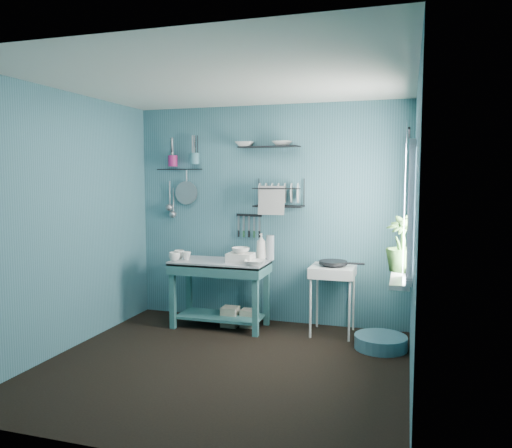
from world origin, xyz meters
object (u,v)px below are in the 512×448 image
(work_counter, at_px, (220,294))
(wash_tub, at_px, (241,258))
(colander, at_px, (186,193))
(storage_tin_large, at_px, (230,317))
(mug_mid, at_px, (187,256))
(hotplate_stand, at_px, (333,300))
(utensil_cup_magenta, at_px, (173,161))
(dish_rack, at_px, (279,193))
(utensil_cup_teal, at_px, (195,159))
(frying_pan, at_px, (333,262))
(mug_right, at_px, (179,254))
(potted_plant, at_px, (402,243))
(water_bottle, at_px, (270,248))
(soap_bottle, at_px, (261,247))
(mug_left, at_px, (174,257))
(floor_basin, at_px, (381,342))
(storage_tin_small, at_px, (248,318))

(work_counter, distance_m, wash_tub, 0.49)
(colander, xyz_separation_m, storage_tin_large, (0.67, -0.31, -1.38))
(mug_mid, distance_m, wash_tub, 0.63)
(mug_mid, height_order, storage_tin_large, mug_mid)
(work_counter, relative_size, hotplate_stand, 1.44)
(utensil_cup_magenta, bearing_deg, dish_rack, -2.16)
(work_counter, bearing_deg, utensil_cup_teal, 141.18)
(frying_pan, bearing_deg, mug_right, -176.37)
(utensil_cup_magenta, height_order, potted_plant, utensil_cup_magenta)
(water_bottle, relative_size, utensil_cup_teal, 2.15)
(soap_bottle, distance_m, water_bottle, 0.10)
(mug_mid, xyz_separation_m, potted_plant, (2.33, -0.41, 0.28))
(mug_mid, xyz_separation_m, storage_tin_large, (0.48, 0.11, -0.69))
(water_bottle, bearing_deg, potted_plant, -25.95)
(wash_tub, distance_m, potted_plant, 1.78)
(mug_left, distance_m, mug_mid, 0.14)
(frying_pan, bearing_deg, storage_tin_large, -176.97)
(dish_rack, relative_size, utensil_cup_magenta, 4.23)
(mug_mid, relative_size, utensil_cup_magenta, 0.77)
(potted_plant, bearing_deg, utensil_cup_teal, 161.46)
(hotplate_stand, distance_m, floor_basin, 0.69)
(mug_mid, height_order, utensil_cup_teal, utensil_cup_teal)
(hotplate_stand, distance_m, storage_tin_large, 1.18)
(utensil_cup_magenta, bearing_deg, storage_tin_large, -18.50)
(mug_mid, distance_m, water_bottle, 0.95)
(utensil_cup_magenta, relative_size, utensil_cup_teal, 1.00)
(hotplate_stand, bearing_deg, mug_mid, -164.69)
(mug_right, xyz_separation_m, potted_plant, (2.45, -0.47, 0.28))
(mug_mid, distance_m, storage_tin_large, 0.85)
(work_counter, relative_size, dish_rack, 1.93)
(mug_right, height_order, wash_tub, wash_tub)
(mug_mid, xyz_separation_m, mug_right, (-0.12, 0.06, 0.00))
(soap_bottle, xyz_separation_m, storage_tin_small, (-0.12, -0.12, -0.80))
(dish_rack, bearing_deg, utensil_cup_magenta, -178.95)
(soap_bottle, height_order, utensil_cup_teal, utensil_cup_teal)
(mug_mid, height_order, colander, colander)
(storage_tin_large, distance_m, floor_basin, 1.69)
(hotplate_stand, bearing_deg, floor_basin, -22.70)
(soap_bottle, bearing_deg, frying_pan, -6.19)
(mug_left, relative_size, mug_mid, 1.23)
(work_counter, bearing_deg, wash_tub, -6.86)
(mug_mid, distance_m, frying_pan, 1.63)
(soap_bottle, distance_m, floor_basin, 1.64)
(mug_right, bearing_deg, storage_tin_small, 5.71)
(potted_plant, bearing_deg, storage_tin_large, 164.16)
(mug_mid, height_order, water_bottle, water_bottle)
(water_bottle, bearing_deg, work_counter, -157.07)
(work_counter, height_order, soap_bottle, soap_bottle)
(hotplate_stand, relative_size, colander, 2.64)
(colander, xyz_separation_m, floor_basin, (2.34, -0.57, -1.43))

